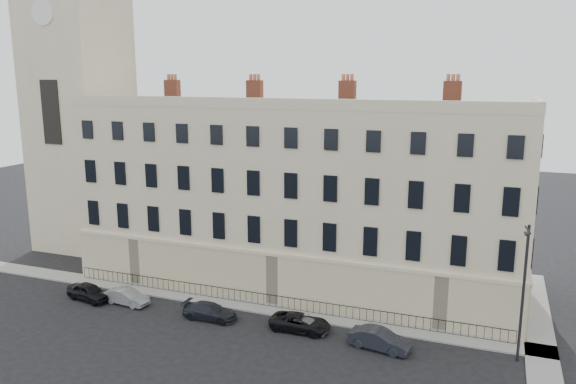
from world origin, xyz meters
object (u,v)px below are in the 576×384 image
car_d (300,323)px  car_e (307,325)px  car_c (210,311)px  car_b (127,297)px  streetlamp (523,288)px  car_a (89,292)px  car_f (379,339)px

car_d → car_e: car_d is taller
car_c → car_d: (6.78, 0.52, 0.00)m
car_d → car_c: bearing=94.5°
car_b → car_c: car_b is taller
streetlamp → car_a: bearing=175.1°
car_a → car_c: (10.60, 0.26, -0.08)m
car_b → car_f: 19.80m
car_e → car_f: (5.17, -0.68, 0.14)m
car_d → car_f: car_f is taller
car_f → car_d: bearing=91.9°
car_c → car_f: size_ratio=1.00×
car_e → streetlamp: 14.20m
car_f → streetlamp: (8.33, 1.38, 4.18)m
car_b → car_f: bearing=-85.2°
car_b → streetlamp: size_ratio=0.42×
car_b → car_e: (14.62, 0.37, -0.07)m
car_e → car_f: 5.22m
car_d → car_e: (0.52, -0.04, -0.06)m
car_d → car_f: bearing=-97.1°
car_c → car_d: car_d is taller
car_f → streetlamp: size_ratio=0.46×
car_b → car_f: size_ratio=0.90×
car_d → streetlamp: size_ratio=0.49×
car_e → car_f: size_ratio=0.77×
car_c → car_d: size_ratio=0.95×
car_a → streetlamp: (31.40, 1.45, 4.18)m
car_a → car_c: 10.60m
car_a → car_e: (17.90, 0.75, -0.14)m
car_e → car_c: bearing=100.4°
car_a → car_e: 17.91m
streetlamp → car_d: bearing=175.2°
car_c → streetlamp: streetlamp is taller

